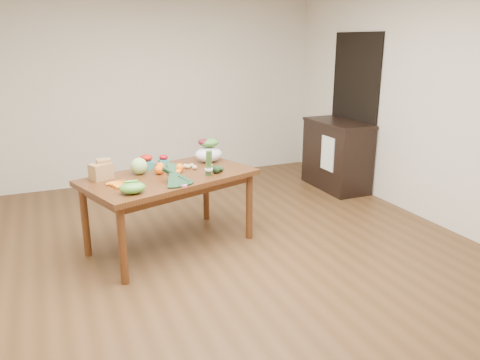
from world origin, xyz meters
name	(u,v)px	position (x,y,z in m)	size (l,w,h in m)	color
floor	(230,262)	(0.00, 0.00, 0.00)	(6.00, 6.00, 0.00)	#52351C
room_walls	(229,119)	(0.00, 0.00, 1.35)	(5.02, 6.02, 2.70)	beige
dining_table	(171,211)	(-0.41, 0.55, 0.38)	(1.60, 0.89, 0.75)	#543013
doorway_dark	(353,112)	(2.48, 1.60, 1.05)	(0.02, 1.00, 2.10)	black
cabinet	(337,155)	(2.22, 1.56, 0.47)	(0.52, 1.02, 0.94)	black
dish_towel	(328,154)	(1.96, 1.40, 0.55)	(0.02, 0.28, 0.45)	white
paper_bag	(101,170)	(-1.03, 0.66, 0.84)	(0.26, 0.21, 0.18)	#9F6D47
cabbage	(139,166)	(-0.67, 0.69, 0.83)	(0.16, 0.16, 0.16)	#8DB568
strawberry_basket_a	(147,163)	(-0.56, 0.86, 0.81)	(0.13, 0.13, 0.12)	red
strawberry_basket_b	(164,161)	(-0.37, 0.93, 0.79)	(0.10, 0.10, 0.09)	#AC0B1F
orange_a	(159,170)	(-0.49, 0.60, 0.80)	(0.09, 0.09, 0.09)	#FF580F
orange_b	(160,167)	(-0.45, 0.72, 0.79)	(0.09, 0.09, 0.09)	orange
orange_c	(179,168)	(-0.29, 0.61, 0.79)	(0.09, 0.09, 0.09)	orange
mandarin_cluster	(175,170)	(-0.35, 0.54, 0.79)	(0.18, 0.18, 0.08)	orange
carrots	(121,183)	(-0.89, 0.40, 0.76)	(0.22, 0.22, 0.03)	orange
snap_pea_bag	(132,188)	(-0.84, 0.11, 0.80)	(0.22, 0.17, 0.10)	#629E35
kale_bunch	(178,176)	(-0.42, 0.21, 0.83)	(0.32, 0.40, 0.16)	black
asparagus_bundle	(209,163)	(-0.07, 0.37, 0.88)	(0.08, 0.08, 0.25)	#497D39
potato_a	(188,167)	(-0.17, 0.69, 0.77)	(0.05, 0.05, 0.05)	#CCBB75
potato_b	(195,167)	(-0.12, 0.64, 0.77)	(0.05, 0.05, 0.04)	tan
potato_c	(192,165)	(-0.13, 0.74, 0.77)	(0.05, 0.04, 0.04)	#DAC17E
potato_d	(185,166)	(-0.20, 0.72, 0.77)	(0.05, 0.05, 0.05)	tan
potato_e	(210,166)	(0.03, 0.63, 0.77)	(0.06, 0.05, 0.05)	tan
avocado_a	(216,169)	(0.03, 0.44, 0.79)	(0.08, 0.11, 0.08)	black
avocado_b	(220,168)	(0.08, 0.47, 0.78)	(0.06, 0.09, 0.06)	black
salad_bag	(209,152)	(0.11, 0.87, 0.86)	(0.29, 0.22, 0.23)	silver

